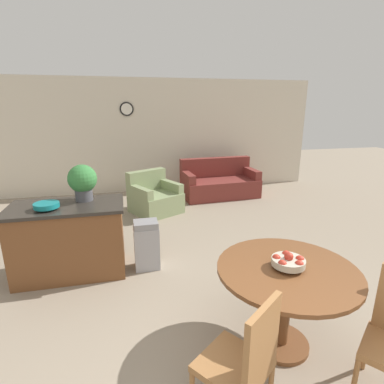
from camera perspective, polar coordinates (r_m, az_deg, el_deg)
wall_back at (r=7.49m, az=-6.80°, el=10.52°), size 8.00×0.09×2.70m
dining_table at (r=2.76m, az=17.43°, el=-16.81°), size 1.17×1.17×0.77m
dining_chair_near_left at (r=2.20m, az=9.96°, el=-28.96°), size 0.59×0.59×0.96m
fruit_bowl at (r=2.65m, az=17.88°, el=-12.46°), size 0.27×0.27×0.14m
kitchen_island at (r=4.08m, az=-22.20°, el=-8.35°), size 1.35×0.73×0.91m
teal_bowl at (r=3.84m, az=-25.98°, el=-2.30°), size 0.28×0.28×0.08m
potted_plant at (r=3.97m, az=-20.12°, el=2.02°), size 0.35×0.35×0.46m
trash_bin at (r=4.00m, az=-8.64°, el=-9.92°), size 0.32×0.26×0.65m
couch at (r=7.09m, az=5.20°, el=1.58°), size 1.78×0.96×0.87m
armchair at (r=6.04m, az=-7.16°, el=-1.22°), size 1.13×1.12×0.81m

